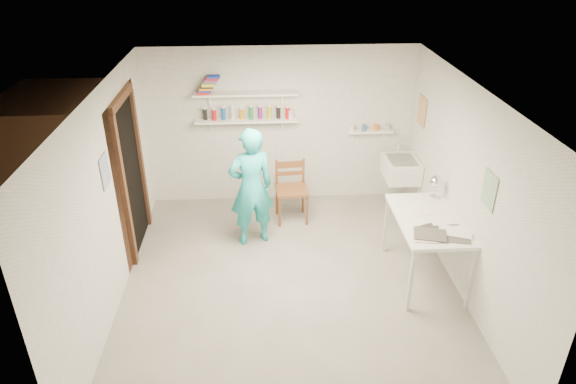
{
  "coord_description": "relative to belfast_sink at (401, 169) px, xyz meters",
  "views": [
    {
      "loc": [
        -0.34,
        -5.03,
        3.89
      ],
      "look_at": [
        0.0,
        0.4,
        1.05
      ],
      "focal_mm": 32.0,
      "sensor_mm": 36.0,
      "label": 1
    }
  ],
  "objects": [
    {
      "name": "floor",
      "position": [
        -1.75,
        -1.7,
        -0.71
      ],
      "size": [
        4.0,
        4.5,
        0.02
      ],
      "primitive_type": "cube",
      "color": "slate",
      "rests_on": "ground"
    },
    {
      "name": "ceiling",
      "position": [
        -1.75,
        -1.7,
        1.71
      ],
      "size": [
        4.0,
        4.5,
        0.02
      ],
      "primitive_type": "cube",
      "color": "silver",
      "rests_on": "wall_back"
    },
    {
      "name": "wall_back",
      "position": [
        -1.75,
        0.56,
        0.5
      ],
      "size": [
        4.0,
        0.02,
        2.4
      ],
      "primitive_type": "cube",
      "color": "silver",
      "rests_on": "ground"
    },
    {
      "name": "wall_front",
      "position": [
        -1.75,
        -3.96,
        0.5
      ],
      "size": [
        4.0,
        0.02,
        2.4
      ],
      "primitive_type": "cube",
      "color": "silver",
      "rests_on": "ground"
    },
    {
      "name": "wall_left",
      "position": [
        -3.76,
        -1.7,
        0.5
      ],
      "size": [
        0.02,
        4.5,
        2.4
      ],
      "primitive_type": "cube",
      "color": "silver",
      "rests_on": "ground"
    },
    {
      "name": "wall_right",
      "position": [
        0.26,
        -1.7,
        0.5
      ],
      "size": [
        0.02,
        4.5,
        2.4
      ],
      "primitive_type": "cube",
      "color": "silver",
      "rests_on": "ground"
    },
    {
      "name": "doorway_recess",
      "position": [
        -3.74,
        -0.65,
        0.3
      ],
      "size": [
        0.02,
        0.9,
        2.0
      ],
      "primitive_type": "cube",
      "color": "black",
      "rests_on": "wall_left"
    },
    {
      "name": "corridor_box",
      "position": [
        -4.45,
        -0.65,
        0.35
      ],
      "size": [
        1.4,
        1.5,
        2.1
      ],
      "primitive_type": "cube",
      "color": "brown",
      "rests_on": "ground"
    },
    {
      "name": "door_lintel",
      "position": [
        -3.72,
        -0.65,
        1.35
      ],
      "size": [
        0.06,
        1.05,
        0.1
      ],
      "primitive_type": "cube",
      "color": "brown",
      "rests_on": "wall_left"
    },
    {
      "name": "door_jamb_near",
      "position": [
        -3.72,
        -1.15,
        0.3
      ],
      "size": [
        0.06,
        0.1,
        2.0
      ],
      "primitive_type": "cube",
      "color": "brown",
      "rests_on": "ground"
    },
    {
      "name": "door_jamb_far",
      "position": [
        -3.72,
        -0.15,
        0.3
      ],
      "size": [
        0.06,
        0.1,
        2.0
      ],
      "primitive_type": "cube",
      "color": "brown",
      "rests_on": "ground"
    },
    {
      "name": "shelf_lower",
      "position": [
        -2.25,
        0.43,
        0.65
      ],
      "size": [
        1.5,
        0.22,
        0.03
      ],
      "primitive_type": "cube",
      "color": "white",
      "rests_on": "wall_back"
    },
    {
      "name": "shelf_upper",
      "position": [
        -2.25,
        0.43,
        1.05
      ],
      "size": [
        1.5,
        0.22,
        0.03
      ],
      "primitive_type": "cube",
      "color": "white",
      "rests_on": "wall_back"
    },
    {
      "name": "ledge_shelf",
      "position": [
        -0.4,
        0.47,
        0.42
      ],
      "size": [
        0.7,
        0.14,
        0.03
      ],
      "primitive_type": "cube",
      "color": "white",
      "rests_on": "wall_back"
    },
    {
      "name": "poster_left",
      "position": [
        -3.74,
        -1.65,
        0.85
      ],
      "size": [
        0.01,
        0.28,
        0.36
      ],
      "primitive_type": "cube",
      "color": "#334C7F",
      "rests_on": "wall_left"
    },
    {
      "name": "poster_right_a",
      "position": [
        0.24,
        0.1,
        0.85
      ],
      "size": [
        0.01,
        0.34,
        0.42
      ],
      "primitive_type": "cube",
      "color": "#995933",
      "rests_on": "wall_right"
    },
    {
      "name": "poster_right_b",
      "position": [
        0.24,
        -2.25,
        0.8
      ],
      "size": [
        0.01,
        0.3,
        0.38
      ],
      "primitive_type": "cube",
      "color": "#3F724C",
      "rests_on": "wall_right"
    },
    {
      "name": "belfast_sink",
      "position": [
        0.0,
        0.0,
        0.0
      ],
      "size": [
        0.48,
        0.6,
        0.3
      ],
      "primitive_type": "cube",
      "color": "white",
      "rests_on": "wall_right"
    },
    {
      "name": "man",
      "position": [
        -2.2,
        -0.71,
        0.13
      ],
      "size": [
        0.69,
        0.55,
        1.65
      ],
      "primitive_type": "imported",
      "rotation": [
        0.0,
        0.0,
        3.44
      ],
      "color": "#24B1B5",
      "rests_on": "ground"
    },
    {
      "name": "wall_clock",
      "position": [
        -2.14,
        -0.5,
        0.4
      ],
      "size": [
        0.29,
        0.12,
        0.3
      ],
      "primitive_type": "cylinder",
      "rotation": [
        1.57,
        0.0,
        0.3
      ],
      "color": "beige",
      "rests_on": "man"
    },
    {
      "name": "wooden_chair",
      "position": [
        -1.63,
        -0.16,
        -0.21
      ],
      "size": [
        0.48,
        0.46,
        0.97
      ],
      "primitive_type": "cube",
      "rotation": [
        0.0,
        0.0,
        0.06
      ],
      "color": "brown",
      "rests_on": "ground"
    },
    {
      "name": "work_table",
      "position": [
        -0.11,
        -1.68,
        -0.28
      ],
      "size": [
        0.76,
        1.27,
        0.85
      ],
      "primitive_type": "cube",
      "color": "silver",
      "rests_on": "ground"
    },
    {
      "name": "desk_lamp",
      "position": [
        0.1,
        -1.17,
        0.37
      ],
      "size": [
        0.16,
        0.16,
        0.16
      ],
      "primitive_type": "sphere",
      "color": "silver",
      "rests_on": "work_table"
    },
    {
      "name": "spray_cans",
      "position": [
        -2.25,
        0.43,
        0.75
      ],
      "size": [
        1.32,
        0.06,
        0.17
      ],
      "color": "black",
      "rests_on": "shelf_lower"
    },
    {
      "name": "book_stack",
      "position": [
        -2.77,
        0.43,
        1.19
      ],
      "size": [
        0.34,
        0.14,
        0.25
      ],
      "color": "red",
      "rests_on": "shelf_upper"
    },
    {
      "name": "ledge_pots",
      "position": [
        -0.4,
        0.47,
        0.48
      ],
      "size": [
        0.48,
        0.07,
        0.09
      ],
      "color": "silver",
      "rests_on": "ledge_shelf"
    },
    {
      "name": "papers",
      "position": [
        -0.11,
        -1.68,
        0.16
      ],
      "size": [
        0.3,
        0.22,
        0.03
      ],
      "color": "silver",
      "rests_on": "work_table"
    }
  ]
}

